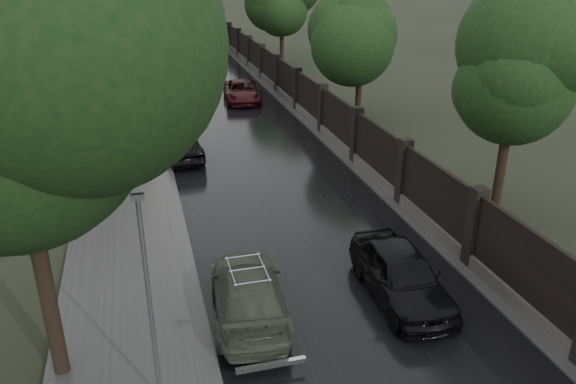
{
  "coord_description": "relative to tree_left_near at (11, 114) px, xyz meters",
  "views": [
    {
      "loc": [
        -5.2,
        -8.63,
        9.33
      ],
      "look_at": [
        -0.41,
        8.93,
        1.5
      ],
      "focal_mm": 35.0,
      "sensor_mm": 36.0,
      "label": 1
    }
  ],
  "objects": [
    {
      "name": "fence_right",
      "position": [
        12.2,
        29.01,
        -5.41
      ],
      "size": [
        0.45,
        75.72,
        2.7
      ],
      "color": "#383533",
      "rests_on": "ground"
    },
    {
      "name": "tree_left_near",
      "position": [
        0.0,
        0.0,
        0.0
      ],
      "size": [
        5.44,
        5.44,
        9.16
      ],
      "color": "black",
      "rests_on": "ground"
    },
    {
      "name": "tree_left_far",
      "position": [
        -0.4,
        27.0,
        -1.18
      ],
      "size": [
        4.25,
        4.25,
        7.39
      ],
      "color": "black",
      "rests_on": "ground"
    },
    {
      "name": "tree_right_a",
      "position": [
        15.1,
        5.0,
        -1.47
      ],
      "size": [
        4.08,
        4.08,
        7.01
      ],
      "color": "black",
      "rests_on": "ground"
    },
    {
      "name": "tree_right_b",
      "position": [
        15.1,
        19.0,
        -1.47
      ],
      "size": [
        4.08,
        4.08,
        7.01
      ],
      "color": "black",
      "rests_on": "ground"
    },
    {
      "name": "tree_right_c",
      "position": [
        15.1,
        37.0,
        -1.47
      ],
      "size": [
        4.08,
        4.08,
        7.01
      ],
      "color": "black",
      "rests_on": "ground"
    },
    {
      "name": "lamp_post",
      "position": [
        2.2,
        -1.5,
        -3.75
      ],
      "size": [
        0.25,
        0.12,
        5.11
      ],
      "color": "#59595E",
      "rests_on": "ground"
    },
    {
      "name": "traffic_light",
      "position": [
        3.3,
        21.99,
        -4.02
      ],
      "size": [
        0.16,
        0.32,
        4.0
      ],
      "color": "#59595E",
      "rests_on": "ground"
    },
    {
      "name": "volga_sedan",
      "position": [
        4.78,
        1.27,
        -5.72
      ],
      "size": [
        2.42,
        5.0,
        1.4
      ],
      "primitive_type": "imported",
      "rotation": [
        0.0,
        0.0,
        3.04
      ],
      "color": "#414738",
      "rests_on": "ground"
    },
    {
      "name": "hatchback_left",
      "position": [
        4.24,
        14.66,
        -5.67
      ],
      "size": [
        2.0,
        4.47,
        1.49
      ],
      "primitive_type": "imported",
      "rotation": [
        0.0,
        0.0,
        3.2
      ],
      "color": "black",
      "rests_on": "ground"
    },
    {
      "name": "car_right_near",
      "position": [
        9.2,
        0.9,
        -5.63
      ],
      "size": [
        1.97,
        4.65,
        1.57
      ],
      "primitive_type": "imported",
      "rotation": [
        0.0,
        0.0,
        -0.03
      ],
      "color": "black",
      "rests_on": "ground"
    },
    {
      "name": "car_right_far",
      "position": [
        9.2,
        25.06,
        -5.73
      ],
      "size": [
        2.74,
        5.12,
        1.37
      ],
      "primitive_type": "imported",
      "rotation": [
        0.0,
        0.0,
        -0.1
      ],
      "color": "black",
      "rests_on": "ground"
    }
  ]
}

